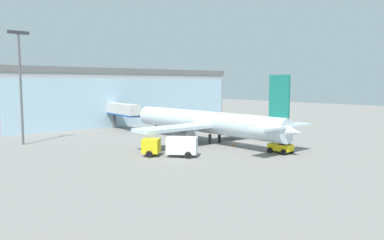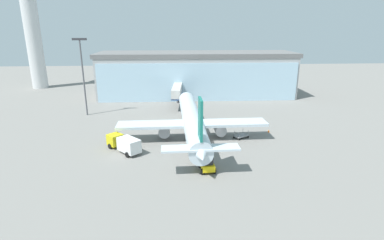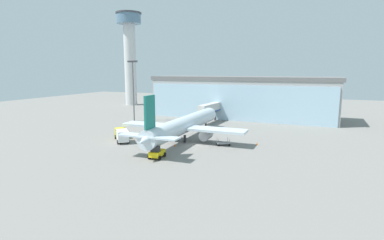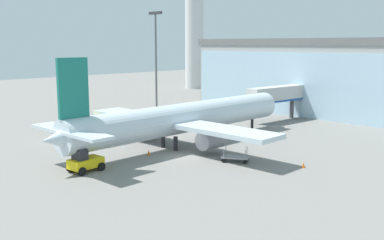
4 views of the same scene
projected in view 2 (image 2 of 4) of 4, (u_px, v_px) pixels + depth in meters
The scene contains 11 objects.
ground at pixel (215, 143), 54.34m from camera, with size 240.00×240.00×0.00m, color gray.
terminal_building at pixel (196, 74), 90.74m from camera, with size 58.72×16.87×13.15m.
jet_bridge at pixel (177, 91), 78.27m from camera, with size 3.17×11.75×5.49m.
control_tower at pixel (30, 14), 97.48m from camera, with size 10.79×10.79×39.20m.
apron_light_mast at pixel (83, 70), 68.87m from camera, with size 3.20×0.40×17.89m.
airplane at pixel (192, 121), 56.37m from camera, with size 27.78×36.78×10.92m.
catering_truck at pixel (124, 143), 50.32m from camera, with size 6.52×6.90×2.65m.
baggage_cart at pixel (241, 136), 56.75m from camera, with size 3.22×2.81×1.50m.
pushback_tug at pixel (207, 165), 43.63m from camera, with size 2.36×3.32×2.30m.
safety_cone_nose at pixel (198, 147), 51.94m from camera, with size 0.36×0.36×0.55m, color orange.
safety_cone_wingtip at pixel (269, 131), 60.04m from camera, with size 0.36×0.36×0.55m, color orange.
Camera 2 is at (-7.79, -50.24, 20.08)m, focal length 28.00 mm.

